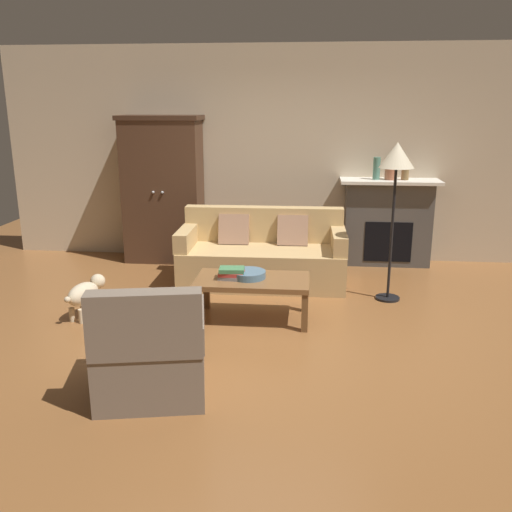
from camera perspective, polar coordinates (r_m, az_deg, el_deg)
name	(u,v)px	position (r m, az deg, el deg)	size (l,w,h in m)	color
ground_plane	(251,326)	(5.35, -0.57, -7.20)	(9.60, 9.60, 0.00)	brown
back_wall	(271,154)	(7.50, 1.54, 10.42)	(7.20, 0.10, 2.80)	beige
fireplace	(387,222)	(7.43, 13.38, 3.46)	(1.26, 0.48, 1.12)	#4C4947
armoire	(163,189)	(7.46, -9.53, 6.79)	(1.06, 0.57, 1.91)	#472D1E
couch	(262,257)	(6.50, 0.65, -0.08)	(1.93, 0.88, 0.86)	tan
coffee_table	(253,284)	(5.38, -0.32, -2.88)	(1.10, 0.60, 0.42)	brown
fruit_bowl	(248,274)	(5.38, -0.79, -1.90)	(0.34, 0.34, 0.07)	slate
book_stack	(232,273)	(5.35, -2.52, -1.79)	(0.26, 0.19, 0.11)	gray
mantel_vase_jade	(377,168)	(7.28, 12.32, 8.82)	(0.09, 0.09, 0.28)	slate
mantel_vase_terracotta	(391,170)	(7.30, 13.73, 8.64)	(0.15, 0.15, 0.25)	#A86042
mantel_vase_bronze	(405,170)	(7.33, 15.14, 8.57)	(0.10, 0.10, 0.25)	olive
armchair_near_left	(151,354)	(4.12, -10.79, -9.90)	(0.90, 0.90, 0.88)	#756656
floor_lamp	(396,165)	(5.90, 14.27, 9.11)	(0.36, 0.36, 1.68)	black
dog	(85,293)	(5.73, -17.18, -3.71)	(0.30, 0.56, 0.39)	beige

